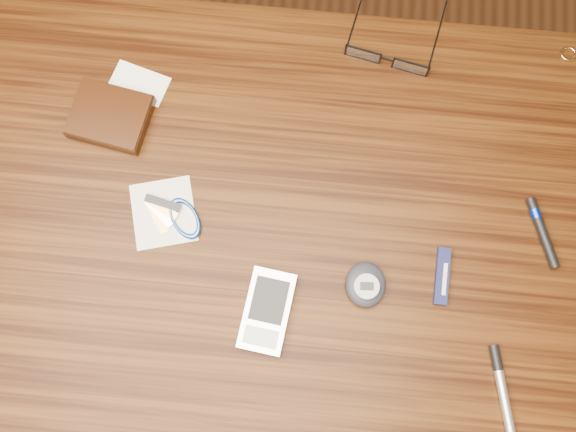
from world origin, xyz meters
name	(u,v)px	position (x,y,z in m)	size (l,w,h in m)	color
ground	(258,291)	(0.00, 0.00, 0.00)	(3.80, 3.80, 0.00)	#472814
desk	(238,243)	(0.00, 0.00, 0.65)	(1.00, 0.70, 0.75)	#331A08
wallet_and_card	(111,116)	(-0.19, 0.15, 0.76)	(0.14, 0.15, 0.02)	black
eyeglasses	(388,56)	(0.20, 0.28, 0.76)	(0.15, 0.15, 0.03)	black
gold_ring	(568,54)	(0.47, 0.31, 0.75)	(0.02, 0.02, 0.00)	tan
pda_phone	(267,311)	(0.06, -0.11, 0.76)	(0.07, 0.12, 0.02)	silver
pedometer	(366,285)	(0.19, -0.06, 0.76)	(0.06, 0.07, 0.03)	black
notepad_keys	(174,215)	(-0.08, 0.01, 0.75)	(0.12, 0.12, 0.01)	silver
pocket_knife	(442,276)	(0.29, -0.04, 0.75)	(0.02, 0.08, 0.01)	#0F123E
silver_pen	(503,395)	(0.38, -0.19, 0.76)	(0.05, 0.15, 0.01)	silver
black_blue_pen	(542,230)	(0.43, 0.04, 0.76)	(0.05, 0.10, 0.01)	black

